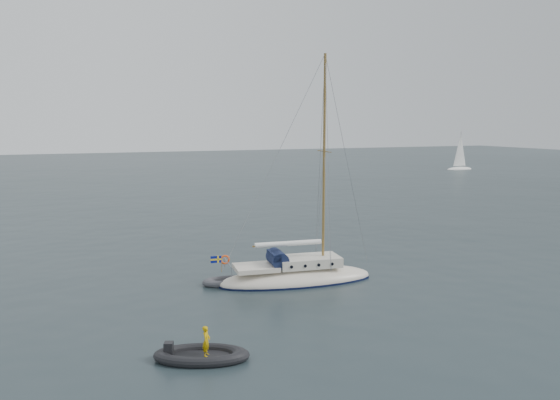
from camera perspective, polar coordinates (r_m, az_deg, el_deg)
name	(u,v)px	position (r m, az deg, el deg)	size (l,w,h in m)	color
ground	(278,295)	(29.67, -0.19, -9.88)	(300.00, 300.00, 0.00)	black
sailboat	(297,265)	(31.70, 1.76, -6.77)	(9.53, 2.86, 13.57)	beige
dinghy	(227,282)	(31.53, -5.51, -8.49)	(2.89, 1.30, 0.41)	#48484D
rib	(201,355)	(22.21, -8.24, -15.70)	(3.76, 1.71, 1.40)	black
distant_yacht_b	(460,152)	(113.33, 18.30, 4.75)	(6.00, 3.20, 7.95)	white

